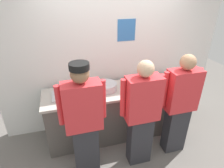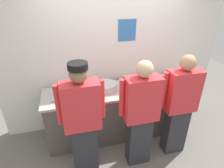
% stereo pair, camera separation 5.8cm
% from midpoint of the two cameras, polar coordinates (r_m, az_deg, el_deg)
% --- Properties ---
extents(ground_plane, '(9.00, 9.00, 0.00)m').
position_cam_midpoint_polar(ground_plane, '(3.42, 3.86, -17.91)').
color(ground_plane, slate).
extents(wall_back, '(4.01, 0.11, 2.71)m').
position_cam_midpoint_polar(wall_back, '(3.36, -0.01, 8.78)').
color(wall_back, white).
rests_on(wall_back, ground).
extents(prep_counter, '(2.56, 0.67, 0.92)m').
position_cam_midpoint_polar(prep_counter, '(3.37, 2.13, -8.25)').
color(prep_counter, '#56514C').
rests_on(prep_counter, ground).
extents(chef_near_left, '(0.61, 0.24, 1.69)m').
position_cam_midpoint_polar(chef_near_left, '(2.47, -9.25, -10.96)').
color(chef_near_left, '#2D2D33').
rests_on(chef_near_left, ground).
extents(chef_center, '(0.61, 0.24, 1.65)m').
position_cam_midpoint_polar(chef_center, '(2.64, 8.37, -8.91)').
color(chef_center, '#2D2D33').
rests_on(chef_center, ground).
extents(chef_far_right, '(0.61, 0.24, 1.65)m').
position_cam_midpoint_polar(chef_far_right, '(2.98, 19.34, -5.84)').
color(chef_far_right, '#2D2D33').
rests_on(chef_far_right, ground).
extents(plate_stack_front, '(0.20, 0.20, 0.10)m').
position_cam_midpoint_polar(plate_stack_front, '(3.27, 11.18, 0.36)').
color(plate_stack_front, white).
rests_on(plate_stack_front, prep_counter).
extents(mixing_bowl_steel, '(0.37, 0.37, 0.11)m').
position_cam_midpoint_polar(mixing_bowl_steel, '(3.07, -2.53, -0.79)').
color(mixing_bowl_steel, '#B7BABF').
rests_on(mixing_bowl_steel, prep_counter).
extents(sheet_tray, '(0.45, 0.35, 0.02)m').
position_cam_midpoint_polar(sheet_tray, '(3.02, -14.24, -3.16)').
color(sheet_tray, '#B7BABF').
rests_on(sheet_tray, prep_counter).
extents(squeeze_bottle_primary, '(0.05, 0.05, 0.18)m').
position_cam_midpoint_polar(squeeze_bottle_primary, '(2.99, -7.18, -1.22)').
color(squeeze_bottle_primary, '#56A333').
rests_on(squeeze_bottle_primary, prep_counter).
extents(squeeze_bottle_secondary, '(0.06, 0.06, 0.20)m').
position_cam_midpoint_polar(squeeze_bottle_secondary, '(3.03, 9.34, -0.64)').
color(squeeze_bottle_secondary, orange).
rests_on(squeeze_bottle_secondary, prep_counter).
extents(squeeze_bottle_spare, '(0.05, 0.05, 0.19)m').
position_cam_midpoint_polar(squeeze_bottle_spare, '(3.14, 4.01, 0.62)').
color(squeeze_bottle_spare, red).
rests_on(squeeze_bottle_spare, prep_counter).
extents(ramekin_orange_sauce, '(0.09, 0.09, 0.05)m').
position_cam_midpoint_polar(ramekin_orange_sauce, '(3.51, 15.65, 1.41)').
color(ramekin_orange_sauce, white).
rests_on(ramekin_orange_sauce, prep_counter).
extents(ramekin_red_sauce, '(0.09, 0.09, 0.04)m').
position_cam_midpoint_polar(ramekin_red_sauce, '(3.46, 11.52, 1.53)').
color(ramekin_red_sauce, white).
rests_on(ramekin_red_sauce, prep_counter).
extents(deli_cup, '(0.09, 0.09, 0.09)m').
position_cam_midpoint_polar(deli_cup, '(3.64, 16.61, 2.56)').
color(deli_cup, white).
rests_on(deli_cup, prep_counter).
extents(chefs_knife, '(0.27, 0.03, 0.02)m').
position_cam_midpoint_polar(chefs_knife, '(3.45, 18.51, 0.15)').
color(chefs_knife, '#B7BABF').
rests_on(chefs_knife, prep_counter).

